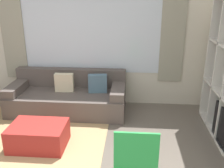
# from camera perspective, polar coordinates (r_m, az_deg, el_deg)

# --- Properties ---
(wall_back) EXTENTS (6.11, 0.11, 2.70)m
(wall_back) POSITION_cam_1_polar(r_m,az_deg,el_deg) (4.85, -4.76, 11.03)
(wall_back) COLOR beige
(wall_back) RESTS_ON ground_plane
(area_rug) EXTENTS (2.78, 2.01, 0.01)m
(area_rug) POSITION_cam_1_polar(r_m,az_deg,el_deg) (4.25, -20.75, -11.01)
(area_rug) COLOR tan
(area_rug) RESTS_ON ground_plane
(couch_main) EXTENTS (2.13, 0.89, 0.74)m
(couch_main) POSITION_cam_1_polar(r_m,az_deg,el_deg) (4.76, -9.90, -2.97)
(couch_main) COLOR #564C47
(couch_main) RESTS_ON ground_plane
(ottoman) EXTENTS (0.79, 0.56, 0.35)m
(ottoman) POSITION_cam_1_polar(r_m,az_deg,el_deg) (3.81, -16.44, -11.29)
(ottoman) COLOR #A82823
(ottoman) RESTS_ON ground_plane
(folding_chair) EXTENTS (0.44, 0.46, 0.86)m
(folding_chair) POSITION_cam_1_polar(r_m,az_deg,el_deg) (2.70, 5.43, -16.02)
(folding_chair) COLOR green
(folding_chair) RESTS_ON ground_plane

